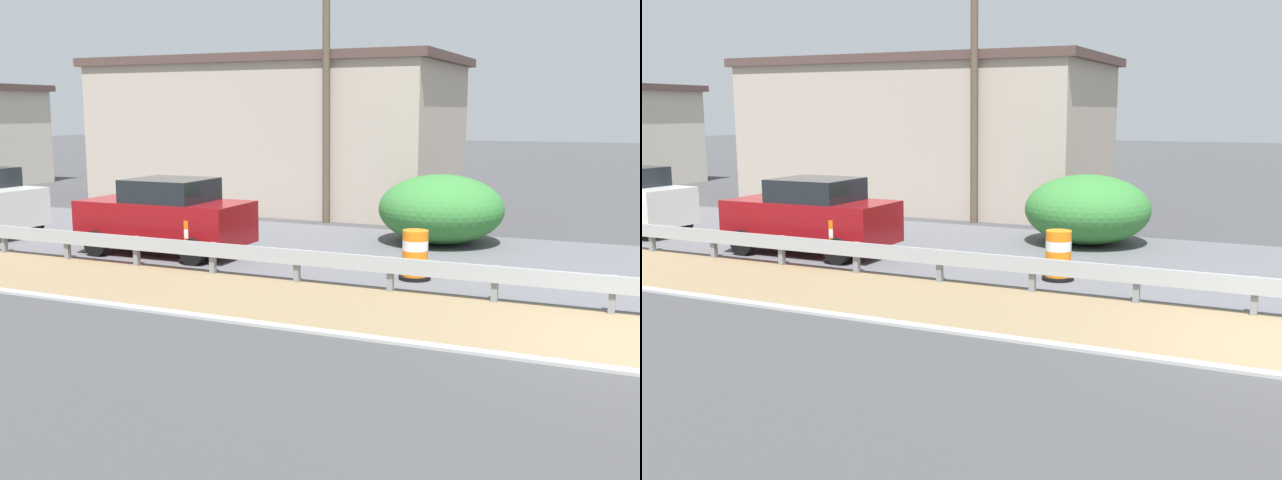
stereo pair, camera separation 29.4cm
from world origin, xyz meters
TOP-DOWN VIEW (x-y plane):
  - guardrail_median at (1.84, 1.61)m, footprint 0.18×41.57m
  - traffic_barrel_nearest at (3.16, 4.60)m, footprint 0.69×0.69m
  - traffic_barrel_close at (2.76, 9.97)m, footprint 0.70×0.70m
  - car_lead_far_lane at (3.44, 11.19)m, footprint 2.16×4.30m
  - roadside_shop_near at (13.39, 13.11)m, footprint 6.63×13.44m
  - utility_pole_near at (9.99, 9.64)m, footprint 0.24×1.80m
  - bush_roadside at (7.76, 5.26)m, footprint 3.40×3.40m

SIDE VIEW (x-z plane):
  - traffic_barrel_close at x=2.76m, z-range -0.05..0.99m
  - traffic_barrel_nearest at x=3.16m, z-range -0.05..1.02m
  - guardrail_median at x=1.84m, z-range 0.16..0.87m
  - bush_roadside at x=7.76m, z-range 0.00..1.88m
  - car_lead_far_lane at x=3.44m, z-range 0.00..1.92m
  - roadside_shop_near at x=13.39m, z-range 0.01..5.50m
  - utility_pole_near at x=9.99m, z-range 0.16..9.32m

